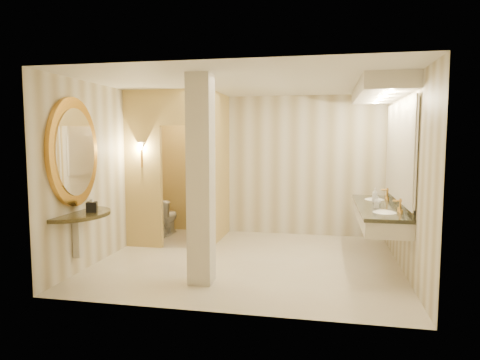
{
  "coord_description": "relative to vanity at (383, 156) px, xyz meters",
  "views": [
    {
      "loc": [
        1.13,
        -6.35,
        1.9
      ],
      "look_at": [
        -0.17,
        0.2,
        1.23
      ],
      "focal_mm": 32.0,
      "sensor_mm": 36.0,
      "label": 1
    }
  ],
  "objects": [
    {
      "name": "floor",
      "position": [
        -1.98,
        -0.34,
        -1.63
      ],
      "size": [
        4.5,
        4.5,
        0.0
      ],
      "primitive_type": "plane",
      "color": "beige",
      "rests_on": "ground"
    },
    {
      "name": "pillar",
      "position": [
        -2.41,
        -1.44,
        -0.28
      ],
      "size": [
        0.31,
        0.31,
        2.7
      ],
      "primitive_type": "cube",
      "color": "beige",
      "rests_on": "floor"
    },
    {
      "name": "wall_left",
      "position": [
        -4.23,
        -0.34,
        -0.28
      ],
      "size": [
        0.02,
        4.0,
        2.7
      ],
      "primitive_type": "cube",
      "color": "beige",
      "rests_on": "floor"
    },
    {
      "name": "wall_sconce",
      "position": [
        -3.9,
        0.09,
        0.1
      ],
      "size": [
        0.14,
        0.14,
        0.42
      ],
      "color": "#C38E3E",
      "rests_on": "toilet_closet"
    },
    {
      "name": "soap_bottle_c",
      "position": [
        -0.06,
        0.27,
        -0.64
      ],
      "size": [
        0.1,
        0.1,
        0.23
      ],
      "primitive_type": "imported",
      "rotation": [
        0.0,
        0.0,
        -0.17
      ],
      "color": "#C6B28C",
      "rests_on": "vanity"
    },
    {
      "name": "toilet",
      "position": [
        -3.9,
        1.12,
        -1.27
      ],
      "size": [
        0.43,
        0.72,
        0.71
      ],
      "primitive_type": "imported",
      "rotation": [
        0.0,
        0.0,
        3.09
      ],
      "color": "white",
      "rests_on": "floor"
    },
    {
      "name": "vanity",
      "position": [
        0.0,
        0.0,
        0.0
      ],
      "size": [
        0.75,
        2.5,
        2.09
      ],
      "color": "beige",
      "rests_on": "floor"
    },
    {
      "name": "tissue_box",
      "position": [
        -3.98,
        -1.39,
        -0.68
      ],
      "size": [
        0.18,
        0.18,
        0.14
      ],
      "primitive_type": "cube",
      "rotation": [
        0.0,
        0.0,
        0.37
      ],
      "color": "black",
      "rests_on": "console_shelf"
    },
    {
      "name": "console_shelf",
      "position": [
        -4.19,
        -1.46,
        -0.28
      ],
      "size": [
        1.13,
        1.13,
        2.02
      ],
      "color": "black",
      "rests_on": "floor"
    },
    {
      "name": "soap_bottle_b",
      "position": [
        -0.04,
        0.09,
        -0.69
      ],
      "size": [
        0.11,
        0.11,
        0.12
      ],
      "primitive_type": "imported",
      "rotation": [
        0.0,
        0.0,
        0.16
      ],
      "color": "silver",
      "rests_on": "vanity"
    },
    {
      "name": "soap_bottle_a",
      "position": [
        -0.1,
        -0.3,
        -0.68
      ],
      "size": [
        0.07,
        0.07,
        0.14
      ],
      "primitive_type": "imported",
      "rotation": [
        0.0,
        0.0,
        0.05
      ],
      "color": "beige",
      "rests_on": "vanity"
    },
    {
      "name": "toilet_closet",
      "position": [
        -3.11,
        0.63,
        -0.24
      ],
      "size": [
        1.5,
        1.55,
        2.7
      ],
      "color": "tan",
      "rests_on": "floor"
    },
    {
      "name": "wall_right",
      "position": [
        0.27,
        -0.34,
        -0.28
      ],
      "size": [
        0.02,
        4.0,
        2.7
      ],
      "primitive_type": "cube",
      "color": "beige",
      "rests_on": "floor"
    },
    {
      "name": "ceiling",
      "position": [
        -1.98,
        -0.34,
        1.07
      ],
      "size": [
        4.5,
        4.5,
        0.0
      ],
      "primitive_type": "plane",
      "rotation": [
        3.14,
        0.0,
        0.0
      ],
      "color": "silver",
      "rests_on": "wall_back"
    },
    {
      "name": "wall_back",
      "position": [
        -1.98,
        1.66,
        -0.28
      ],
      "size": [
        4.5,
        0.02,
        2.7
      ],
      "primitive_type": "cube",
      "color": "beige",
      "rests_on": "floor"
    },
    {
      "name": "wall_front",
      "position": [
        -1.98,
        -2.34,
        -0.28
      ],
      "size": [
        4.5,
        0.02,
        2.7
      ],
      "primitive_type": "cube",
      "color": "beige",
      "rests_on": "floor"
    }
  ]
}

